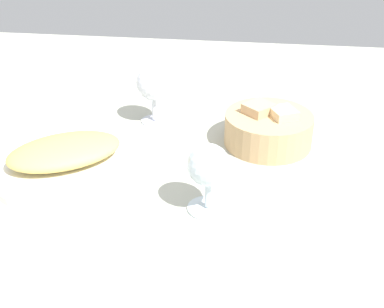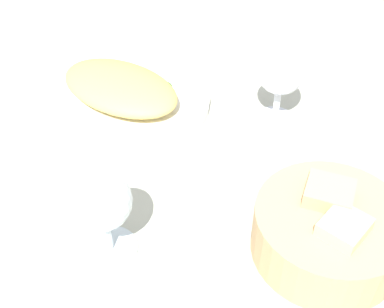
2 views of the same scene
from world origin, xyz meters
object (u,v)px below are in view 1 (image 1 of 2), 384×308
object	(u,v)px
bread_basket	(268,128)
wine_glass_near	(208,169)
plate	(66,164)
wine_glass_far	(153,85)

from	to	relation	value
bread_basket	wine_glass_near	xyz separation A→B (cm)	(-9.27, -22.89, 4.10)
plate	wine_glass_near	size ratio (longest dim) A/B	2.40
plate	wine_glass_far	distance (cm)	24.90
plate	wine_glass_near	bearing A→B (deg)	-18.95
wine_glass_far	plate	bearing A→B (deg)	-120.59
plate	wine_glass_far	bearing A→B (deg)	59.41
wine_glass_near	bread_basket	bearing A→B (deg)	67.95
wine_glass_near	wine_glass_far	xyz separation A→B (cm)	(-14.40, 29.54, 0.74)
plate	wine_glass_near	world-z (taller)	wine_glass_near
bread_basket	wine_glass_far	size ratio (longest dim) A/B	1.38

